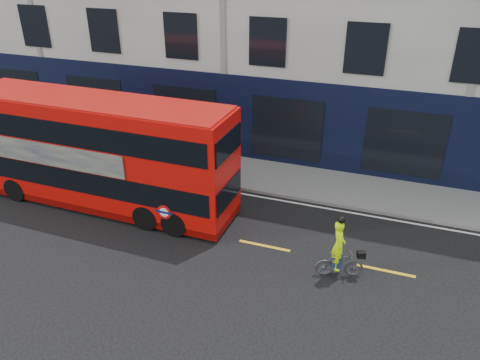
% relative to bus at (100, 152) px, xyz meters
% --- Properties ---
extents(ground, '(120.00, 120.00, 0.00)m').
position_rel_bus_xyz_m(ground, '(2.73, -2.20, -2.18)').
color(ground, black).
rests_on(ground, ground).
extents(pavement, '(60.00, 3.00, 0.12)m').
position_rel_bus_xyz_m(pavement, '(2.73, 4.30, -2.12)').
color(pavement, gray).
rests_on(pavement, ground).
extents(kerb, '(60.00, 0.12, 0.13)m').
position_rel_bus_xyz_m(kerb, '(2.73, 2.80, -2.12)').
color(kerb, slate).
rests_on(kerb, ground).
extents(road_edge_line, '(58.00, 0.10, 0.01)m').
position_rel_bus_xyz_m(road_edge_line, '(2.73, 2.50, -2.18)').
color(road_edge_line, silver).
rests_on(road_edge_line, ground).
extents(lane_dashes, '(58.00, 0.12, 0.01)m').
position_rel_bus_xyz_m(lane_dashes, '(2.73, -0.70, -2.18)').
color(lane_dashes, yellow).
rests_on(lane_dashes, ground).
extents(bus, '(10.60, 2.59, 4.25)m').
position_rel_bus_xyz_m(bus, '(0.00, 0.00, 0.00)').
color(bus, red).
rests_on(bus, ground).
extents(cyclist, '(1.53, 0.83, 2.14)m').
position_rel_bus_xyz_m(cyclist, '(9.32, -1.44, -1.44)').
color(cyclist, '#4E5054').
rests_on(cyclist, ground).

